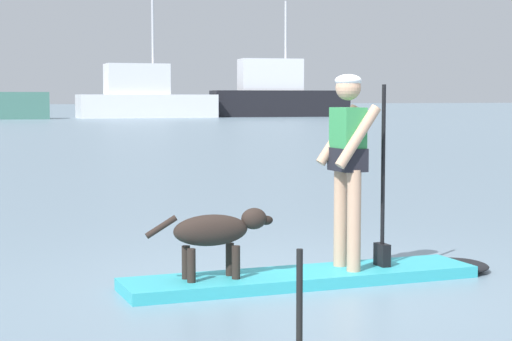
{
  "coord_description": "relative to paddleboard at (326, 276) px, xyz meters",
  "views": [
    {
      "loc": [
        -3.36,
        -6.78,
        1.6
      ],
      "look_at": [
        0.0,
        1.0,
        0.9
      ],
      "focal_mm": 62.58,
      "sensor_mm": 36.0,
      "label": 1
    }
  ],
  "objects": [
    {
      "name": "moored_boat_far_starboard",
      "position": [
        27.24,
        60.31,
        1.72
      ],
      "size": [
        11.64,
        5.43,
        9.49
      ],
      "color": "black",
      "rests_on": "ground_plane"
    },
    {
      "name": "ground_plane",
      "position": [
        -0.23,
        0.01,
        -0.05
      ],
      "size": [
        400.0,
        400.0,
        0.0
      ],
      "primitive_type": "plane",
      "color": "gray"
    },
    {
      "name": "person_paddler",
      "position": [
        0.22,
        -0.01,
        1.04
      ],
      "size": [
        0.61,
        0.49,
        1.7
      ],
      "color": "tan",
      "rests_on": "paddleboard"
    },
    {
      "name": "moored_boat_far_port",
      "position": [
        16.0,
        60.74,
        1.51
      ],
      "size": [
        10.91,
        4.43,
        9.21
      ],
      "color": "white",
      "rests_on": "ground_plane"
    },
    {
      "name": "paddleboard",
      "position": [
        0.0,
        0.0,
        0.0
      ],
      "size": [
        3.43,
        0.79,
        0.1
      ],
      "color": "#33B2BF",
      "rests_on": "ground_plane"
    },
    {
      "name": "dog",
      "position": [
        -1.0,
        0.04,
        0.44
      ],
      "size": [
        1.11,
        0.25,
        0.57
      ],
      "color": "#2D231E",
      "rests_on": "paddleboard"
    }
  ]
}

